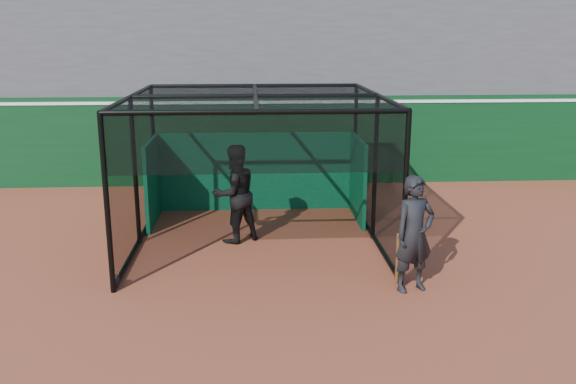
{
  "coord_description": "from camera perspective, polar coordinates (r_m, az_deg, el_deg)",
  "views": [
    {
      "loc": [
        0.33,
        -8.68,
        4.18
      ],
      "look_at": [
        0.97,
        2.0,
        1.4
      ],
      "focal_mm": 38.0,
      "sensor_mm": 36.0,
      "label": 1
    }
  ],
  "objects": [
    {
      "name": "ground",
      "position": [
        9.64,
        -5.16,
        -11.2
      ],
      "size": [
        120.0,
        120.0,
        0.0
      ],
      "primitive_type": "plane",
      "color": "brown",
      "rests_on": "ground"
    },
    {
      "name": "outfield_wall",
      "position": [
        17.43,
        -4.49,
        4.97
      ],
      "size": [
        50.0,
        0.5,
        2.5
      ],
      "color": "#093415",
      "rests_on": "ground"
    },
    {
      "name": "grandstand",
      "position": [
        20.96,
        -4.5,
        15.33
      ],
      "size": [
        50.0,
        7.85,
        8.95
      ],
      "color": "#4C4C4F",
      "rests_on": "ground"
    },
    {
      "name": "batting_cage",
      "position": [
        12.39,
        -2.97,
        2.03
      ],
      "size": [
        4.96,
        5.07,
        3.0
      ],
      "color": "black",
      "rests_on": "ground"
    },
    {
      "name": "batter",
      "position": [
        12.49,
        -5.01,
        -0.16
      ],
      "size": [
        1.25,
        1.17,
        2.03
      ],
      "primitive_type": "imported",
      "rotation": [
        0.0,
        0.0,
        3.7
      ],
      "color": "black",
      "rests_on": "ground"
    },
    {
      "name": "on_deck_player",
      "position": [
        10.27,
        11.75,
        -3.9
      ],
      "size": [
        0.83,
        0.68,
        1.97
      ],
      "color": "black",
      "rests_on": "ground"
    }
  ]
}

